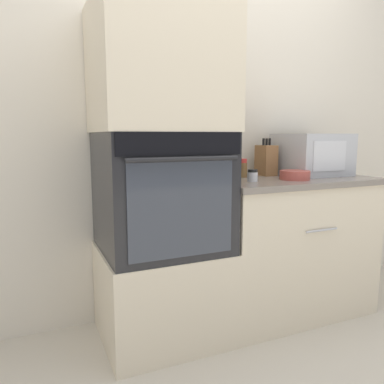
{
  "coord_description": "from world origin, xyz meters",
  "views": [
    {
      "loc": [
        -0.98,
        -1.59,
        1.13
      ],
      "look_at": [
        -0.19,
        0.21,
        0.83
      ],
      "focal_mm": 35.0,
      "sensor_mm": 36.0,
      "label": 1
    }
  ],
  "objects_px": {
    "wall_oven": "(161,191)",
    "condiment_jar_mid": "(243,168)",
    "condiment_jar_far": "(233,175)",
    "bowl": "(295,175)",
    "knife_block": "(266,160)",
    "condiment_jar_back": "(225,174)",
    "condiment_jar_near": "(253,176)",
    "microwave": "(311,154)"
  },
  "relations": [
    {
      "from": "knife_block",
      "to": "condiment_jar_back",
      "type": "xyz_separation_m",
      "value": [
        -0.35,
        -0.07,
        -0.07
      ]
    },
    {
      "from": "wall_oven",
      "to": "bowl",
      "type": "height_order",
      "value": "wall_oven"
    },
    {
      "from": "bowl",
      "to": "condiment_jar_near",
      "type": "xyz_separation_m",
      "value": [
        -0.28,
        0.03,
        0.01
      ]
    },
    {
      "from": "condiment_jar_far",
      "to": "condiment_jar_near",
      "type": "bearing_deg",
      "value": -55.03
    },
    {
      "from": "condiment_jar_back",
      "to": "condiment_jar_near",
      "type": "bearing_deg",
      "value": -64.74
    },
    {
      "from": "condiment_jar_mid",
      "to": "condiment_jar_back",
      "type": "xyz_separation_m",
      "value": [
        -0.15,
        -0.03,
        -0.03
      ]
    },
    {
      "from": "knife_block",
      "to": "bowl",
      "type": "height_order",
      "value": "knife_block"
    },
    {
      "from": "knife_block",
      "to": "condiment_jar_mid",
      "type": "bearing_deg",
      "value": -169.64
    },
    {
      "from": "wall_oven",
      "to": "condiment_jar_back",
      "type": "bearing_deg",
      "value": 11.89
    },
    {
      "from": "knife_block",
      "to": "bowl",
      "type": "relative_size",
      "value": 1.35
    },
    {
      "from": "knife_block",
      "to": "wall_oven",
      "type": "bearing_deg",
      "value": -168.33
    },
    {
      "from": "condiment_jar_near",
      "to": "condiment_jar_mid",
      "type": "distance_m",
      "value": 0.22
    },
    {
      "from": "wall_oven",
      "to": "condiment_jar_near",
      "type": "bearing_deg",
      "value": -9.32
    },
    {
      "from": "bowl",
      "to": "condiment_jar_back",
      "type": "relative_size",
      "value": 2.78
    },
    {
      "from": "knife_block",
      "to": "condiment_jar_far",
      "type": "height_order",
      "value": "knife_block"
    },
    {
      "from": "condiment_jar_near",
      "to": "condiment_jar_mid",
      "type": "xyz_separation_m",
      "value": [
        0.06,
        0.21,
        0.02
      ]
    },
    {
      "from": "condiment_jar_mid",
      "to": "wall_oven",
      "type": "bearing_deg",
      "value": -167.89
    },
    {
      "from": "microwave",
      "to": "knife_block",
      "type": "relative_size",
      "value": 1.7
    },
    {
      "from": "condiment_jar_mid",
      "to": "condiment_jar_far",
      "type": "xyz_separation_m",
      "value": [
        -0.13,
        -0.11,
        -0.03
      ]
    },
    {
      "from": "condiment_jar_near",
      "to": "condiment_jar_far",
      "type": "xyz_separation_m",
      "value": [
        -0.07,
        0.1,
        -0.0
      ]
    },
    {
      "from": "condiment_jar_far",
      "to": "bowl",
      "type": "bearing_deg",
      "value": -19.84
    },
    {
      "from": "condiment_jar_back",
      "to": "wall_oven",
      "type": "bearing_deg",
      "value": -168.11
    },
    {
      "from": "condiment_jar_far",
      "to": "condiment_jar_back",
      "type": "bearing_deg",
      "value": 99.97
    },
    {
      "from": "wall_oven",
      "to": "condiment_jar_back",
      "type": "relative_size",
      "value": 10.03
    },
    {
      "from": "microwave",
      "to": "condiment_jar_mid",
      "type": "bearing_deg",
      "value": 172.96
    },
    {
      "from": "condiment_jar_near",
      "to": "condiment_jar_back",
      "type": "height_order",
      "value": "condiment_jar_near"
    },
    {
      "from": "wall_oven",
      "to": "condiment_jar_near",
      "type": "distance_m",
      "value": 0.53
    },
    {
      "from": "condiment_jar_near",
      "to": "bowl",
      "type": "bearing_deg",
      "value": -5.27
    },
    {
      "from": "microwave",
      "to": "condiment_jar_far",
      "type": "height_order",
      "value": "microwave"
    },
    {
      "from": "condiment_jar_mid",
      "to": "microwave",
      "type": "bearing_deg",
      "value": -7.04
    },
    {
      "from": "knife_block",
      "to": "condiment_jar_back",
      "type": "height_order",
      "value": "knife_block"
    },
    {
      "from": "knife_block",
      "to": "condiment_jar_mid",
      "type": "height_order",
      "value": "knife_block"
    },
    {
      "from": "wall_oven",
      "to": "condiment_jar_mid",
      "type": "relative_size",
      "value": 5.55
    },
    {
      "from": "condiment_jar_mid",
      "to": "condiment_jar_back",
      "type": "height_order",
      "value": "condiment_jar_mid"
    },
    {
      "from": "condiment_jar_back",
      "to": "knife_block",
      "type": "bearing_deg",
      "value": 11.39
    },
    {
      "from": "wall_oven",
      "to": "knife_block",
      "type": "bearing_deg",
      "value": 11.67
    },
    {
      "from": "condiment_jar_far",
      "to": "knife_block",
      "type": "bearing_deg",
      "value": 23.82
    },
    {
      "from": "wall_oven",
      "to": "condiment_jar_near",
      "type": "xyz_separation_m",
      "value": [
        0.52,
        -0.09,
        0.07
      ]
    },
    {
      "from": "bowl",
      "to": "condiment_jar_far",
      "type": "xyz_separation_m",
      "value": [
        -0.35,
        0.13,
        0.0
      ]
    },
    {
      "from": "condiment_jar_far",
      "to": "wall_oven",
      "type": "bearing_deg",
      "value": -178.11
    },
    {
      "from": "wall_oven",
      "to": "condiment_jar_back",
      "type": "height_order",
      "value": "wall_oven"
    },
    {
      "from": "condiment_jar_back",
      "to": "condiment_jar_far",
      "type": "bearing_deg",
      "value": -80.03
    }
  ]
}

